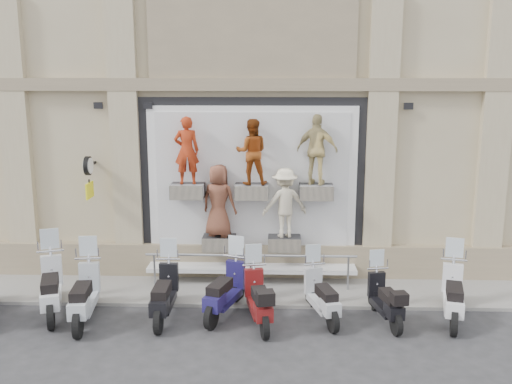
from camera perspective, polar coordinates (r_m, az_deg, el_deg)
ground at (r=12.00m, az=-0.93°, el=-13.46°), size 90.00×90.00×0.00m
sidewalk at (r=13.90m, az=-0.50°, el=-9.60°), size 16.00×2.20×0.08m
building at (r=17.85m, az=0.14°, el=14.69°), size 14.00×8.60×12.00m
shop_vitrine at (r=13.86m, az=-0.09°, el=0.39°), size 5.60×0.88×4.30m
guard_rail at (r=13.66m, az=-0.52°, el=-8.10°), size 5.06×0.10×0.93m
clock_sign_bracket at (r=14.21m, az=-16.39°, el=1.96°), size 0.10×0.80×1.02m
scooter_b at (r=13.07m, az=-19.88°, el=-7.91°), size 1.28×2.22×1.73m
scooter_c at (r=12.48m, az=-16.85°, el=-8.79°), size 0.86×2.12×1.67m
scooter_d at (r=12.27m, az=-9.19°, el=-8.99°), size 0.59×1.96×1.59m
scooter_e at (r=12.30m, az=-3.11°, el=-8.77°), size 1.17×2.05×1.60m
scooter_f at (r=11.89m, az=0.25°, el=-9.65°), size 0.92×1.97×1.54m
scooter_g at (r=12.20m, az=6.61°, el=-9.34°), size 0.99×1.88×1.47m
scooter_h at (r=12.30m, az=12.82°, el=-9.55°), size 0.82×1.79×1.40m
scooter_i at (r=12.71m, az=19.20°, el=-8.68°), size 1.06×2.08×1.63m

